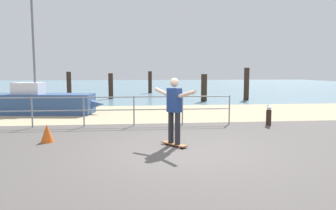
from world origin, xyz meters
TOP-DOWN VIEW (x-y plane):
  - ground_plane at (0.00, -1.00)m, footprint 24.00×10.00m
  - beach_strip at (0.00, 7.00)m, footprint 24.00×6.00m
  - sea_surface at (0.00, 35.00)m, footprint 72.00×50.00m
  - railing_fence at (-2.71, 3.60)m, footprint 10.20×0.05m
  - sailboat at (-4.88, 7.18)m, footprint 5.05×1.96m
  - skateboard at (-0.02, 0.48)m, footprint 0.63×0.76m
  - skateboarder at (-0.02, 0.48)m, footprint 0.93×1.22m
  - bollard_short at (3.67, 3.21)m, footprint 0.18×0.18m
  - seagull at (3.67, 3.23)m, footprint 0.20×0.49m
  - groyne_post_0 at (-5.52, 15.66)m, footprint 0.32×0.32m
  - groyne_post_1 at (-2.56, 14.69)m, footprint 0.32×0.32m
  - groyne_post_2 at (0.40, 20.00)m, footprint 0.32×0.32m
  - groyne_post_3 at (3.37, 12.17)m, footprint 0.37×0.37m
  - groyne_post_4 at (6.33, 12.78)m, footprint 0.34×0.34m
  - traffic_cone at (-3.33, 1.28)m, footprint 0.36×0.36m

SIDE VIEW (x-z plane):
  - ground_plane at x=0.00m, z-range -0.02..0.02m
  - beach_strip at x=0.00m, z-range -0.02..0.02m
  - sea_surface at x=0.00m, z-range -0.02..0.02m
  - skateboard at x=-0.02m, z-range 0.03..0.11m
  - traffic_cone at x=-3.33m, z-range 0.00..0.50m
  - bollard_short at x=3.67m, z-range 0.00..0.56m
  - sailboat at x=-4.88m, z-range -2.32..3.37m
  - seagull at x=3.67m, z-range 0.54..0.72m
  - railing_fence at x=-2.71m, z-range 0.17..1.22m
  - groyne_post_3 at x=3.37m, z-range 0.00..1.72m
  - groyne_post_1 at x=-2.56m, z-range 0.00..1.76m
  - groyne_post_0 at x=-5.52m, z-range 0.00..1.86m
  - groyne_post_2 at x=0.40m, z-range 0.00..1.89m
  - skateboarder at x=-0.02m, z-range 0.19..1.84m
  - groyne_post_4 at x=6.33m, z-range 0.00..2.12m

